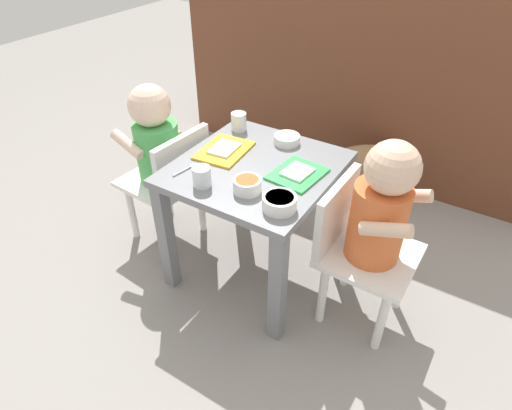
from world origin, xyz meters
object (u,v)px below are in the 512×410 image
food_tray_right (297,173)px  spoon_by_left_tray (187,168)px  seated_child_right (375,216)px  cereal_bowl_right_side (279,202)px  water_cup_left (239,123)px  seated_child_left (159,148)px  food_tray_left (224,150)px  cereal_bowl_left_side (287,139)px  veggie_bowl_near (247,185)px  dog (356,164)px  water_cup_right (202,178)px  dining_table (256,188)px

food_tray_right → spoon_by_left_tray: bearing=-153.6°
seated_child_right → cereal_bowl_right_side: bearing=-145.3°
water_cup_left → seated_child_left: bearing=-138.0°
seated_child_left → food_tray_left: size_ratio=3.14×
cereal_bowl_left_side → veggie_bowl_near: size_ratio=1.08×
food_tray_right → veggie_bowl_near: size_ratio=2.17×
dog → water_cup_right: size_ratio=6.22×
seated_child_left → cereal_bowl_left_side: bearing=25.7°
veggie_bowl_near → seated_child_right: bearing=20.8°
seated_child_right → veggie_bowl_near: bearing=-159.2°
seated_child_left → seated_child_right: (0.83, 0.02, 0.01)m
dining_table → water_cup_right: (-0.08, -0.18, 0.12)m
seated_child_right → food_tray_right: seated_child_right is taller
seated_child_left → seated_child_right: bearing=1.2°
seated_child_left → cereal_bowl_left_side: seated_child_left is taller
water_cup_left → dog: bearing=54.2°
seated_child_left → food_tray_left: 0.28m
seated_child_right → food_tray_right: (-0.27, 0.02, 0.05)m
food_tray_left → food_tray_right: size_ratio=1.12×
cereal_bowl_left_side → food_tray_left: bearing=-133.0°
seated_child_left → food_tray_right: (0.55, 0.04, 0.06)m
seated_child_right → water_cup_right: size_ratio=10.71×
seated_child_left → water_cup_right: size_ratio=10.42×
water_cup_left → water_cup_right: bearing=-73.3°
seated_child_left → water_cup_right: (0.33, -0.17, 0.08)m
cereal_bowl_left_side → spoon_by_left_tray: cereal_bowl_left_side is taller
seated_child_right → dog: 0.73m
cereal_bowl_right_side → seated_child_right: bearing=34.7°
cereal_bowl_right_side → spoon_by_left_tray: bearing=175.7°
food_tray_right → dining_table: bearing=-171.8°
seated_child_right → water_cup_right: bearing=-159.6°
seated_child_left → spoon_by_left_tray: seated_child_left is taller
food_tray_left → water_cup_right: (0.06, -0.21, 0.02)m
dining_table → water_cup_right: water_cup_right is taller
water_cup_right → cereal_bowl_right_side: water_cup_right is taller
water_cup_right → veggie_bowl_near: size_ratio=0.73×
spoon_by_left_tray → water_cup_left: bearing=92.3°
water_cup_right → water_cup_left: bearing=106.7°
seated_child_right → cereal_bowl_left_side: bearing=154.9°
dining_table → veggie_bowl_near: (0.05, -0.14, 0.11)m
dining_table → food_tray_left: (-0.14, 0.02, 0.10)m
dining_table → cereal_bowl_left_side: 0.22m
food_tray_right → water_cup_left: (-0.33, 0.16, 0.02)m
dining_table → seated_child_left: size_ratio=0.80×
water_cup_left → veggie_bowl_near: (0.24, -0.32, -0.01)m
food_tray_left → water_cup_right: size_ratio=3.32×
food_tray_left → spoon_by_left_tray: bearing=-102.4°
water_cup_left → dining_table: bearing=-44.1°
dog → water_cup_right: (-0.22, -0.82, 0.31)m
food_tray_right → spoon_by_left_tray: 0.35m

